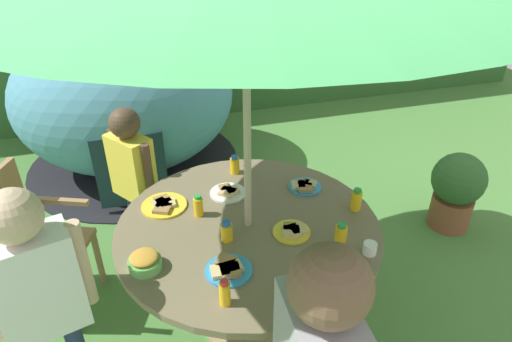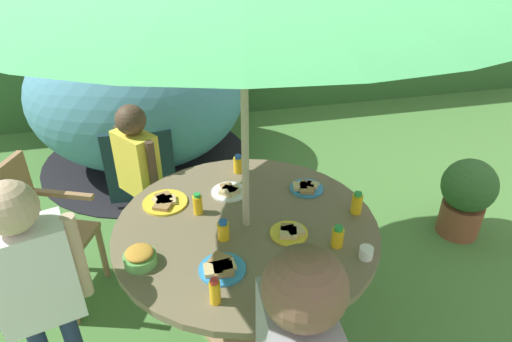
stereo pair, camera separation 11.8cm
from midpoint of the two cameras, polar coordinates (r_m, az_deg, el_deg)
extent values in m
cube|color=#477A38|center=(2.85, -2.12, -18.38)|extent=(10.00, 10.00, 0.02)
cube|color=#33602D|center=(5.32, -11.72, 17.02)|extent=(9.00, 0.70, 1.82)
cylinder|color=tan|center=(2.83, -2.13, -18.05)|extent=(0.56, 0.56, 0.03)
cylinder|color=tan|center=(2.59, -2.27, -13.41)|extent=(0.10, 0.10, 0.67)
cylinder|color=#75664C|center=(2.36, -2.45, -7.23)|extent=(1.38, 1.38, 0.04)
cylinder|color=#B7AD8C|center=(2.13, -2.69, 1.35)|extent=(0.04, 0.04, 2.20)
cylinder|color=#93704C|center=(2.85, -23.89, -15.70)|extent=(0.04, 0.04, 0.40)
cylinder|color=#93704C|center=(3.10, -20.51, -10.42)|extent=(0.04, 0.04, 0.40)
cylinder|color=#93704C|center=(3.04, -30.53, -14.26)|extent=(0.04, 0.04, 0.40)
cylinder|color=#93704C|center=(3.28, -26.76, -9.46)|extent=(0.04, 0.04, 0.40)
cube|color=#93704C|center=(2.92, -26.40, -9.23)|extent=(0.57, 0.58, 0.04)
cube|color=#93704C|center=(2.89, -30.89, -4.78)|extent=(0.20, 0.43, 0.47)
cube|color=#93704C|center=(2.67, -29.58, -8.36)|extent=(0.41, 0.20, 0.03)
cube|color=#93704C|center=(2.94, -25.51, -3.47)|extent=(0.41, 0.20, 0.03)
ellipsoid|color=teal|center=(4.19, -17.13, 9.04)|extent=(1.97, 1.71, 1.34)
cylinder|color=black|center=(4.47, -15.83, 1.17)|extent=(2.02, 2.02, 0.01)
cube|color=#1A313A|center=(3.60, -16.53, -0.04)|extent=(0.54, 0.05, 0.60)
cylinder|color=brown|center=(3.71, 22.69, -4.76)|extent=(0.30, 0.30, 0.25)
sphere|color=#33602D|center=(3.56, 23.62, -0.94)|extent=(0.39, 0.39, 0.39)
cylinder|color=navy|center=(3.25, -16.11, -6.16)|extent=(0.07, 0.07, 0.50)
cylinder|color=navy|center=(3.17, -14.75, -7.04)|extent=(0.07, 0.07, 0.50)
cube|color=yellow|center=(2.96, -16.67, 0.51)|extent=(0.30, 0.33, 0.42)
cylinder|color=#4C3828|center=(3.07, -18.57, 1.82)|extent=(0.05, 0.05, 0.38)
cylinder|color=#4C3828|center=(2.83, -14.74, -0.17)|extent=(0.05, 0.05, 0.38)
sphere|color=#4C3828|center=(2.82, -17.60, 5.86)|extent=(0.19, 0.19, 0.19)
cube|color=white|center=(2.11, -27.65, -12.75)|extent=(0.37, 0.26, 0.48)
cylinder|color=#D8B293|center=(2.09, -22.84, -10.88)|extent=(0.06, 0.06, 0.43)
sphere|color=#D8B293|center=(1.91, -30.19, -5.03)|extent=(0.22, 0.22, 0.22)
cylinder|color=brown|center=(1.63, 3.38, -18.31)|extent=(0.07, 0.07, 0.48)
sphere|color=brown|center=(1.24, 6.64, -14.37)|extent=(0.24, 0.24, 0.24)
cylinder|color=#66B259|center=(2.16, -15.55, -11.36)|extent=(0.15, 0.15, 0.05)
ellipsoid|color=gold|center=(2.13, -15.70, -10.57)|extent=(0.13, 0.13, 0.04)
cylinder|color=#338CD8|center=(2.64, 4.97, -2.02)|extent=(0.19, 0.19, 0.01)
cube|color=tan|center=(2.64, 5.65, -1.60)|extent=(0.09, 0.09, 0.02)
cube|color=#9E7547|center=(2.64, 4.80, -1.51)|extent=(0.09, 0.09, 0.02)
cube|color=tan|center=(2.62, 4.12, -1.81)|extent=(0.09, 0.09, 0.02)
cube|color=#9E7547|center=(2.60, 5.03, -2.17)|extent=(0.10, 0.10, 0.02)
cylinder|color=yellow|center=(2.53, -12.95, -4.33)|extent=(0.25, 0.25, 0.01)
cube|color=tan|center=(2.52, -12.51, -4.04)|extent=(0.08, 0.08, 0.02)
cube|color=#9E7547|center=(2.55, -13.15, -3.68)|extent=(0.10, 0.10, 0.02)
cube|color=tan|center=(2.53, -13.48, -4.05)|extent=(0.10, 0.10, 0.02)
cube|color=#9E7547|center=(2.48, -13.19, -4.69)|extent=(0.12, 0.12, 0.02)
cylinder|color=white|center=(2.58, -4.91, -2.81)|extent=(0.21, 0.21, 0.01)
cube|color=tan|center=(2.57, -4.37, -2.52)|extent=(0.08, 0.08, 0.02)
cube|color=#9E7547|center=(2.60, -5.26, -2.18)|extent=(0.07, 0.07, 0.02)
cube|color=tan|center=(2.56, -4.99, -2.72)|extent=(0.12, 0.12, 0.02)
cylinder|color=#338CD8|center=(2.09, -5.16, -12.54)|extent=(0.22, 0.22, 0.01)
cube|color=tan|center=(2.08, -4.49, -12.08)|extent=(0.08, 0.08, 0.02)
cube|color=#9E7547|center=(2.11, -5.55, -11.47)|extent=(0.12, 0.12, 0.02)
cube|color=tan|center=(2.07, -6.32, -12.60)|extent=(0.08, 0.08, 0.02)
cube|color=#9E7547|center=(2.06, -4.98, -12.58)|extent=(0.09, 0.09, 0.02)
cylinder|color=yellow|center=(2.29, 3.08, -7.78)|extent=(0.19, 0.19, 0.01)
cube|color=tan|center=(2.28, 3.88, -7.41)|extent=(0.09, 0.09, 0.02)
cube|color=#9E7547|center=(2.29, 2.82, -7.20)|extent=(0.08, 0.08, 0.02)
cube|color=tan|center=(2.27, 3.03, -7.75)|extent=(0.10, 0.10, 0.02)
cylinder|color=yellow|center=(2.75, -3.96, 0.68)|extent=(0.06, 0.06, 0.10)
cylinder|color=blue|center=(2.72, -4.00, 1.74)|extent=(0.04, 0.04, 0.02)
cylinder|color=yellow|center=(2.23, -5.29, -7.83)|extent=(0.06, 0.06, 0.09)
cylinder|color=blue|center=(2.19, -5.36, -6.70)|extent=(0.04, 0.04, 0.02)
cylinder|color=yellow|center=(2.47, 11.34, -3.74)|extent=(0.06, 0.06, 0.11)
cylinder|color=green|center=(2.43, 11.49, -2.50)|extent=(0.04, 0.04, 0.02)
cylinder|color=yellow|center=(2.23, 9.27, -8.03)|extent=(0.06, 0.06, 0.10)
cylinder|color=green|center=(2.20, 9.39, -6.88)|extent=(0.04, 0.04, 0.02)
cylinder|color=yellow|center=(2.41, -8.77, -4.55)|extent=(0.05, 0.05, 0.11)
cylinder|color=green|center=(2.37, -8.89, -3.35)|extent=(0.04, 0.04, 0.02)
cylinder|color=yellow|center=(1.93, 2.62, -15.26)|extent=(0.06, 0.06, 0.10)
cylinder|color=red|center=(1.89, 2.66, -14.07)|extent=(0.04, 0.04, 0.02)
cylinder|color=yellow|center=(1.92, -5.83, -15.37)|extent=(0.05, 0.05, 0.11)
cylinder|color=red|center=(1.87, -5.94, -14.01)|extent=(0.03, 0.03, 0.02)
cylinder|color=white|center=(2.21, 12.82, -9.63)|extent=(0.07, 0.07, 0.06)
camera|label=1|loc=(0.06, -91.43, -0.87)|focal=31.35mm
camera|label=2|loc=(0.06, 88.57, 0.87)|focal=31.35mm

